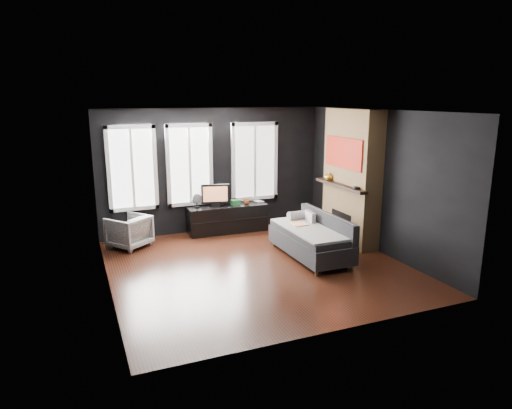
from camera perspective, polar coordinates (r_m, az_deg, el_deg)
name	(u,v)px	position (r m, az deg, el deg)	size (l,w,h in m)	color
floor	(257,266)	(8.15, 0.15, -7.72)	(5.00, 5.00, 0.00)	black
ceiling	(257,111)	(7.61, 0.16, 11.62)	(5.00, 5.00, 0.00)	white
wall_back	(214,170)	(10.09, -5.29, 4.28)	(5.00, 0.02, 2.70)	black
wall_left	(104,204)	(7.22, -18.51, 0.01)	(0.02, 5.00, 2.70)	black
wall_right	(378,182)	(9.01, 15.03, 2.79)	(0.02, 5.00, 2.70)	black
windows	(193,123)	(9.82, -7.90, 10.01)	(4.00, 0.16, 1.76)	white
fireplace	(352,177)	(9.37, 11.85, 3.35)	(0.70, 1.62, 2.70)	#93724C
sofa	(310,236)	(8.54, 6.82, -3.95)	(0.94, 1.89, 0.81)	black
stripe_pillow	(310,220)	(8.92, 6.77, -2.00)	(0.08, 0.35, 0.35)	gray
armchair	(129,230)	(9.39, -15.61, -3.07)	(0.69, 0.65, 0.71)	silver
media_console	(227,218)	(10.12, -3.65, -1.74)	(1.75, 0.55, 0.60)	black
monitor	(215,194)	(9.92, -5.13, 1.34)	(0.62, 0.13, 0.55)	black
desk_fan	(197,200)	(9.86, -7.43, 0.51)	(0.22, 0.22, 0.32)	#A4A4A4
mug	(247,201)	(10.14, -1.17, 0.44)	(0.13, 0.10, 0.13)	#C95922
book	(256,198)	(10.29, 0.00, 0.88)	(0.16, 0.02, 0.22)	#BCB094
storage_box	(235,202)	(10.08, -2.58, 0.29)	(0.20, 0.13, 0.11)	#297239
mantel_vase	(329,176)	(9.62, 9.11, 3.54)	(0.18, 0.19, 0.18)	orange
mantel_clock	(357,188)	(8.81, 12.46, 2.04)	(0.13, 0.13, 0.04)	black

